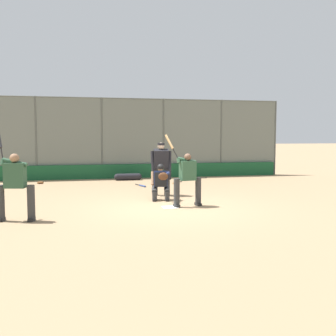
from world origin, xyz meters
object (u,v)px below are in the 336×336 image
Objects in this scene: catcher_behind_plate at (161,182)px; spare_bat_by_padding at (142,186)px; batter_on_deck at (15,184)px; fielding_glove_on_dirt at (40,183)px; umpire_home at (161,167)px; spare_bat_near_backstop at (197,178)px; batter_at_plate at (187,178)px; spare_bat_third_base_side at (176,182)px; equipment_bag_dugout_side at (128,177)px.

spare_bat_by_padding is at bearing -79.12° from catcher_behind_plate.
batter_on_deck is 7.59m from fielding_glove_on_dirt.
spare_bat_near_backstop is (-2.64, -4.58, -0.95)m from umpire_home.
spare_bat_third_base_side is (-0.99, -5.45, -0.80)m from batter_at_plate.
spare_bat_third_base_side is 0.53× the size of equipment_bag_dugout_side.
spare_bat_near_backstop is 3.24m from equipment_bag_dugout_side.
fielding_glove_on_dirt is at bearing -38.35° from umpire_home.
catcher_behind_plate is 1.12m from umpire_home.
batter_on_deck is at bearing 65.83° from equipment_bag_dugout_side.
fielding_glove_on_dirt reaches higher than spare_bat_by_padding.
spare_bat_by_padding is (0.62, -4.70, -0.80)m from batter_at_plate.
batter_at_plate is 1.80× the size of catcher_behind_plate.
batter_at_plate is 7.48× the size of fielding_glove_on_dirt.
batter_at_plate is at bearing -10.44° from spare_bat_by_padding.
catcher_behind_plate is at bearing -16.58° from spare_bat_by_padding.
batter_on_deck reaches higher than spare_bat_third_base_side.
spare_bat_near_backstop is at bearing 107.79° from spare_bat_by_padding.
catcher_behind_plate is 6.32m from spare_bat_near_backstop.
catcher_behind_plate is 6.78m from fielding_glove_on_dirt.
catcher_behind_plate reaches higher than spare_bat_third_base_side.
equipment_bag_dugout_side is (-3.63, -8.09, -0.73)m from batter_on_deck.
batter_on_deck reaches higher than spare_bat_by_padding.
spare_bat_near_backstop is at bearing -119.22° from batter_on_deck.
equipment_bag_dugout_side is (3.23, -0.23, 0.12)m from spare_bat_near_backstop.
batter_at_plate is at bearing 97.33° from equipment_bag_dugout_side.
spare_bat_by_padding is at bearing -25.76° from spare_bat_third_base_side.
equipment_bag_dugout_side is at bearing -90.85° from spare_bat_third_base_side.
batter_at_plate reaches higher than spare_bat_by_padding.
equipment_bag_dugout_side is (0.28, -2.36, 0.12)m from spare_bat_by_padding.
umpire_home is 2.65m from spare_bat_by_padding.
batter_on_deck is at bearing 2.71° from batter_at_plate.
spare_bat_by_padding is at bearing -92.48° from batter_at_plate.
catcher_behind_plate is 1.31× the size of spare_bat_near_backstop.
spare_bat_by_padding is 1.27× the size of spare_bat_third_base_side.
spare_bat_third_base_side is (1.33, 1.38, 0.00)m from spare_bat_near_backstop.
batter_at_plate reaches higher than umpire_home.
equipment_bag_dugout_side reaches higher than fielding_glove_on_dirt.
equipment_bag_dugout_side is (-3.82, -0.54, 0.11)m from fielding_glove_on_dirt.
batter_at_plate reaches higher than spare_bat_third_base_side.
spare_bat_third_base_side is at bearing 96.78° from spare_bat_by_padding.
spare_bat_near_backstop is 1.02× the size of spare_bat_by_padding.
batter_at_plate is at bearing 125.96° from fielding_glove_on_dirt.
umpire_home is at bearing 41.10° from spare_bat_near_backstop.
fielding_glove_on_dirt is at bearing -76.64° from batter_on_deck.
spare_bat_near_backstop is (-6.85, -7.85, -0.85)m from batter_on_deck.
fielding_glove_on_dirt is at bearing -42.22° from catcher_behind_plate.
catcher_behind_plate is 0.90× the size of equipment_bag_dugout_side.
batter_at_plate is 7.15m from equipment_bag_dugout_side.
spare_bat_by_padding is at bearing 16.83° from spare_bat_near_backstop.
spare_bat_near_backstop is at bearing -107.52° from catcher_behind_plate.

